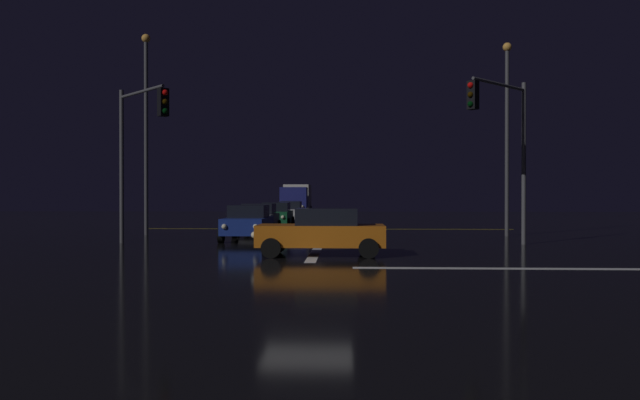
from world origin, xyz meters
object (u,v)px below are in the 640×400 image
object	(u,v)px
sedan_gray	(259,218)
sedan_red	(291,210)
traffic_signal_nw	(138,136)
streetlamp_left_near	(146,121)
box_truck	(297,199)
traffic_signal_ne	(504,131)
sedan_blue	(248,222)
sedan_silver	(290,212)
streetlamp_right_near	(507,125)
sedan_green	(276,215)
sedan_orange_crossing	(322,231)

from	to	relation	value
sedan_gray	sedan_red	xyz separation A→B (m)	(0.05, 18.60, 0.00)
traffic_signal_nw	streetlamp_left_near	distance (m)	6.67
box_truck	traffic_signal_ne	size ratio (longest dim) A/B	1.25
streetlamp_left_near	sedan_blue	bearing A→B (deg)	-30.30
sedan_silver	sedan_red	size ratio (longest dim) A/B	1.00
streetlamp_left_near	streetlamp_right_near	bearing A→B (deg)	0.00
sedan_silver	traffic_signal_ne	bearing A→B (deg)	-63.61
streetlamp_right_near	sedan_blue	bearing A→B (deg)	-164.74
sedan_gray	streetlamp_left_near	world-z (taller)	streetlamp_left_near
box_truck	streetlamp_left_near	bearing A→B (deg)	-100.96
sedan_gray	sedan_green	xyz separation A→B (m)	(0.26, 5.85, 0.00)
sedan_red	sedan_blue	bearing A→B (deg)	-89.42
sedan_silver	traffic_signal_ne	distance (m)	23.48
sedan_gray	sedan_orange_crossing	size ratio (longest dim) A/B	1.00
sedan_silver	streetlamp_left_near	world-z (taller)	streetlamp_left_near
sedan_blue	box_truck	world-z (taller)	box_truck
traffic_signal_nw	streetlamp_right_near	xyz separation A→B (m)	(16.29, 6.27, 1.08)
sedan_silver	sedan_red	bearing A→B (deg)	94.40
sedan_silver	box_truck	world-z (taller)	box_truck
sedan_gray	sedan_silver	world-z (taller)	same
sedan_gray	streetlamp_right_near	size ratio (longest dim) A/B	0.45
sedan_green	sedan_orange_crossing	bearing A→B (deg)	-78.65
sedan_red	sedan_silver	bearing A→B (deg)	-85.60
traffic_signal_nw	sedan_orange_crossing	bearing A→B (deg)	-27.18
sedan_blue	box_truck	distance (m)	31.24
sedan_green	traffic_signal_nw	bearing A→B (deg)	-105.65
box_truck	sedan_red	bearing A→B (deg)	-89.16
sedan_orange_crossing	traffic_signal_ne	distance (m)	8.79
sedan_red	box_truck	bearing A→B (deg)	90.84
box_truck	streetlamp_right_near	distance (m)	30.84
sedan_red	sedan_orange_crossing	distance (m)	30.90
sedan_gray	traffic_signal_ne	xyz separation A→B (m)	(10.82, -8.21, 3.71)
streetlamp_right_near	sedan_gray	bearing A→B (deg)	171.33
box_truck	sedan_green	bearing A→B (deg)	-89.11
sedan_green	streetlamp_right_near	distance (m)	15.32
traffic_signal_nw	streetlamp_left_near	xyz separation A→B (m)	(-1.77, 6.27, 1.40)
sedan_blue	streetlamp_left_near	xyz separation A→B (m)	(-5.75, 3.36, 4.99)
streetlamp_left_near	box_truck	bearing A→B (deg)	79.04
sedan_gray	streetlamp_left_near	xyz separation A→B (m)	(-5.45, -1.92, 4.99)
sedan_orange_crossing	traffic_signal_ne	bearing A→B (deg)	28.97
sedan_blue	sedan_green	world-z (taller)	same
sedan_green	sedan_silver	bearing A→B (deg)	87.79
sedan_orange_crossing	streetlamp_right_near	world-z (taller)	streetlamp_right_near
sedan_gray	streetlamp_right_near	world-z (taller)	streetlamp_right_near
box_truck	streetlamp_right_near	xyz separation A→B (m)	(12.66, -27.86, 3.76)
traffic_signal_ne	streetlamp_right_near	xyz separation A→B (m)	(1.78, 6.28, 0.96)
sedan_gray	traffic_signal_nw	world-z (taller)	traffic_signal_nw
traffic_signal_nw	sedan_blue	bearing A→B (deg)	36.25
box_truck	sedan_orange_crossing	world-z (taller)	box_truck
sedan_silver	traffic_signal_nw	bearing A→B (deg)	-101.43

